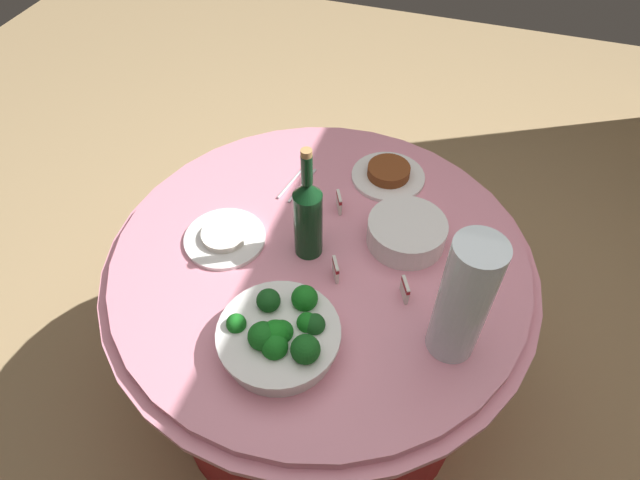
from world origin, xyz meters
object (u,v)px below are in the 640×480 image
Objects in this scene: food_plate_stir_fry at (388,174)px; plate_stack at (407,232)px; label_placard_rear at (405,289)px; serving_tongs at (298,182)px; label_placard_front at (337,201)px; decorative_fruit_vase at (463,303)px; food_plate_rice at (225,237)px; wine_bottle at (308,215)px; label_placard_mid at (336,269)px; broccoli_bowl at (280,335)px.

plate_stack is at bearing 23.83° from food_plate_stir_fry.
plate_stack is at bearing -168.97° from label_placard_rear.
food_plate_stir_fry reaches higher than serving_tongs.
label_placard_rear is (0.24, 0.25, 0.00)m from label_placard_front.
plate_stack is 0.35m from decorative_fruit_vase.
decorative_fruit_vase is at bearing 78.28° from food_plate_rice.
wine_bottle is 0.20m from label_placard_front.
label_placard_mid is (0.03, 0.32, 0.02)m from food_plate_rice.
plate_stack is 3.82× the size of label_placard_rear.
label_placard_mid is (0.30, 0.21, 0.03)m from serving_tongs.
broccoli_bowl reaches higher than food_plate_rice.
label_placard_rear is (0.42, 0.14, 0.01)m from food_plate_stir_fry.
decorative_fruit_vase reaches higher than plate_stack.
broccoli_bowl is at bearing 1.03° from label_placard_front.
serving_tongs is at bearing -128.20° from decorative_fruit_vase.
wine_bottle is 0.44m from decorative_fruit_vase.
wine_bottle is 0.30m from label_placard_rear.
wine_bottle is at bearing -21.41° from food_plate_stir_fry.
label_placard_mid is at bearing -108.68° from decorative_fruit_vase.
plate_stack is at bearing 153.59° from broccoli_bowl.
label_placard_rear is at bearing 133.47° from broccoli_bowl.
decorative_fruit_vase is 1.55× the size of food_plate_stir_fry.
wine_bottle is 0.15m from label_placard_mid.
wine_bottle is 2.00× the size of serving_tongs.
wine_bottle reaches higher than food_plate_stir_fry.
serving_tongs is 0.16m from label_placard_front.
broccoli_bowl is 0.31m from wine_bottle.
label_placard_mid is (-0.23, 0.06, -0.02)m from broccoli_bowl.
label_placard_mid is (0.23, 0.07, 0.00)m from label_placard_front.
decorative_fruit_vase is at bearing 30.46° from plate_stack.
food_plate_stir_fry is at bearing 112.97° from serving_tongs.
broccoli_bowl is 0.40m from decorative_fruit_vase.
food_plate_stir_fry is 0.41m from label_placard_mid.
broccoli_bowl is 1.27× the size of food_plate_stir_fry.
food_plate_rice is 0.32m from label_placard_mid.
food_plate_rice is 0.53m from food_plate_stir_fry.
food_plate_stir_fry is at bearing 174.34° from label_placard_mid.
serving_tongs is at bearing -154.01° from wine_bottle.
decorative_fruit_vase is at bearing 67.04° from wine_bottle.
broccoli_bowl reaches higher than plate_stack.
broccoli_bowl reaches higher than label_placard_front.
wine_bottle is at bearing -105.01° from label_placard_rear.
decorative_fruit_vase is 0.21m from label_placard_rear.
food_plate_stir_fry is at bearing -156.17° from plate_stack.
food_plate_rice is at bearing -50.56° from label_placard_front.
plate_stack is at bearing 140.53° from label_placard_mid.
serving_tongs is (-0.13, -0.35, -0.03)m from plate_stack.
wine_bottle reaches higher than label_placard_front.
decorative_fruit_vase reaches higher than label_placard_front.
plate_stack is 0.19m from label_placard_rear.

